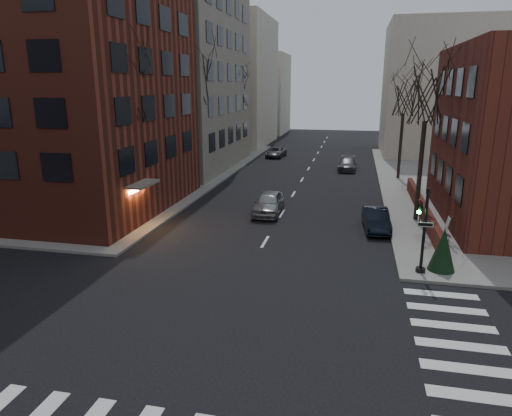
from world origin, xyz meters
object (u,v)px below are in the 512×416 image
(tree_left_a, at_px, (128,87))
(evergreen_shrub, at_px, (443,249))
(car_lane_silver, at_px, (269,203))
(tree_left_b, at_px, (195,81))
(car_lane_far, at_px, (276,152))
(sandwich_board, at_px, (451,226))
(parked_sedan, at_px, (376,220))
(tree_right_a, at_px, (427,95))
(traffic_signal, at_px, (422,236))
(tree_left_c, at_px, (237,90))
(car_lane_gray, at_px, (347,164))
(tree_right_b, at_px, (405,97))
(streetlamp_near, at_px, (188,142))
(streetlamp_far, at_px, (247,122))

(tree_left_a, bearing_deg, evergreen_shrub, -14.40)
(car_lane_silver, bearing_deg, tree_left_b, 132.90)
(tree_left_a, distance_m, tree_left_b, 12.01)
(car_lane_far, height_order, sandwich_board, sandwich_board)
(parked_sedan, relative_size, evergreen_shrub, 1.96)
(tree_left_b, height_order, tree_right_a, tree_left_b)
(traffic_signal, bearing_deg, tree_left_c, 118.36)
(traffic_signal, xyz_separation_m, tree_left_a, (-16.74, 5.01, 6.56))
(tree_left_c, xyz_separation_m, car_lane_silver, (7.90, -22.18, -7.26))
(car_lane_silver, bearing_deg, car_lane_gray, 73.53)
(tree_left_a, bearing_deg, car_lane_silver, 25.79)
(tree_right_a, distance_m, sandwich_board, 8.02)
(tree_right_a, relative_size, tree_right_b, 1.06)
(streetlamp_near, relative_size, car_lane_gray, 1.41)
(tree_left_b, relative_size, tree_right_b, 1.18)
(tree_left_a, distance_m, tree_left_c, 26.00)
(sandwich_board, bearing_deg, tree_left_a, -177.78)
(tree_left_b, height_order, tree_left_c, tree_left_b)
(tree_left_c, distance_m, car_lane_far, 9.02)
(streetlamp_far, height_order, evergreen_shrub, streetlamp_far)
(tree_left_c, distance_m, sandwich_board, 32.18)
(traffic_signal, height_order, sandwich_board, traffic_signal)
(traffic_signal, distance_m, parked_sedan, 6.92)
(tree_right_b, height_order, streetlamp_far, tree_right_b)
(streetlamp_near, relative_size, parked_sedan, 1.56)
(evergreen_shrub, bearing_deg, tree_right_a, 91.16)
(tree_left_a, bearing_deg, tree_left_b, 90.00)
(car_lane_far, bearing_deg, streetlamp_near, -95.26)
(tree_right_a, bearing_deg, tree_left_b, 155.56)
(streetlamp_far, bearing_deg, sandwich_board, -55.16)
(car_lane_silver, xyz_separation_m, car_lane_far, (-3.88, 25.33, -0.18))
(parked_sedan, distance_m, evergreen_shrub, 6.76)
(tree_right_a, distance_m, parked_sedan, 8.18)
(tree_left_c, xyz_separation_m, parked_sedan, (15.00, -24.42, -7.36))
(tree_left_a, xyz_separation_m, parked_sedan, (15.00, 1.58, -7.81))
(tree_left_b, distance_m, sandwich_board, 23.50)
(tree_right_a, height_order, sandwich_board, tree_right_a)
(tree_right_b, distance_m, evergreen_shrub, 23.46)
(evergreen_shrub, bearing_deg, tree_left_a, 165.60)
(traffic_signal, xyz_separation_m, tree_left_b, (-16.74, 17.01, 7.00))
(car_lane_far, relative_size, sandwich_board, 4.12)
(tree_left_b, xyz_separation_m, streetlamp_far, (0.60, 16.00, -4.68))
(traffic_signal, height_order, tree_left_b, tree_left_b)
(tree_left_b, xyz_separation_m, car_lane_far, (4.02, 17.15, -8.32))
(tree_left_c, relative_size, tree_right_a, 1.00)
(tree_left_a, bearing_deg, traffic_signal, -16.65)
(car_lane_far, bearing_deg, sandwich_board, -57.50)
(tree_left_a, distance_m, car_lane_silver, 11.67)
(car_lane_far, xyz_separation_m, sandwich_board, (15.19, -27.89, 0.08))
(parked_sedan, bearing_deg, evergreen_shrub, -70.35)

